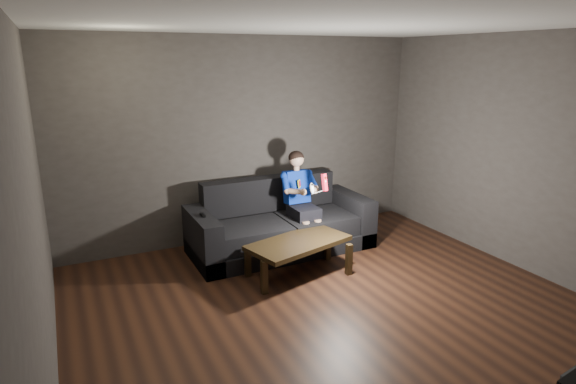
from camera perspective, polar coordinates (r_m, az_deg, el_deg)
floor at (r=4.81m, az=6.76°, el=-14.61°), size 5.00×5.00×0.00m
back_wall at (r=6.48m, az=-4.92°, el=6.15°), size 5.00×0.04×2.70m
left_wall at (r=3.62m, az=-27.98°, el=-3.33°), size 0.04×5.00×2.70m
right_wall at (r=6.02m, az=27.72°, el=3.67°), size 0.04×5.00×2.70m
ceiling at (r=4.17m, az=8.01°, el=19.44°), size 5.00×5.00×0.02m
sofa at (r=6.24m, az=-0.96°, el=-4.24°), size 2.31×1.00×0.89m
child at (r=6.15m, az=1.48°, el=-0.00°), size 0.47×0.58×1.16m
wii_remote_red at (r=5.76m, az=4.35°, el=1.16°), size 0.07×0.09×0.21m
nunchuk_white at (r=5.69m, az=2.85°, el=0.45°), size 0.07×0.09×0.14m
wii_remote_black at (r=5.70m, az=-10.10°, el=-2.69°), size 0.03×0.14×0.03m
coffee_table at (r=5.47m, az=1.26°, el=-6.34°), size 1.27×0.86×0.42m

